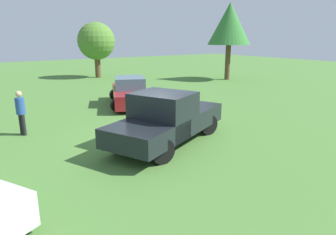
{
  "coord_description": "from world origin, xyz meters",
  "views": [
    {
      "loc": [
        -5.32,
        -8.79,
        3.54
      ],
      "look_at": [
        0.23,
        -0.66,
        0.9
      ],
      "focal_mm": 32.42,
      "sensor_mm": 36.0,
      "label": 1
    }
  ],
  "objects": [
    {
      "name": "tree_back_right",
      "position": [
        4.8,
        17.05,
        3.12
      ],
      "size": [
        3.2,
        3.2,
        4.75
      ],
      "color": "brown",
      "rests_on": "ground_plane"
    },
    {
      "name": "tree_back_left",
      "position": [
        13.32,
        9.63,
        4.51
      ],
      "size": [
        3.47,
        3.47,
        6.22
      ],
      "color": "brown",
      "rests_on": "ground_plane"
    },
    {
      "name": "sedan_near",
      "position": [
        1.94,
        5.44,
        0.67
      ],
      "size": [
        3.3,
        4.7,
        1.46
      ],
      "rotation": [
        0.0,
        0.0,
        4.31
      ],
      "color": "black",
      "rests_on": "ground_plane"
    },
    {
      "name": "ground_plane",
      "position": [
        0.0,
        0.0,
        0.0
      ],
      "size": [
        80.0,
        80.0,
        0.0
      ],
      "primitive_type": "plane",
      "color": "#477533"
    },
    {
      "name": "person_bystander",
      "position": [
        -3.71,
        3.11,
        0.92
      ],
      "size": [
        0.39,
        0.39,
        1.65
      ],
      "rotation": [
        0.0,
        0.0,
        3.39
      ],
      "color": "black",
      "rests_on": "ground_plane"
    },
    {
      "name": "pickup_truck",
      "position": [
        0.11,
        -0.71,
        0.92
      ],
      "size": [
        5.25,
        3.7,
        1.79
      ],
      "rotation": [
        0.0,
        0.0,
        0.42
      ],
      "color": "black",
      "rests_on": "ground_plane"
    }
  ]
}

